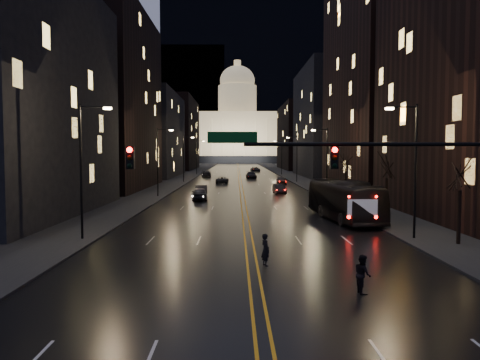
{
  "coord_description": "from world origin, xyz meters",
  "views": [
    {
      "loc": [
        -0.84,
        -20.67,
        5.84
      ],
      "look_at": [
        -0.57,
        10.95,
        3.97
      ],
      "focal_mm": 35.0,
      "sensor_mm": 36.0,
      "label": 1
    }
  ],
  "objects_px": {
    "traffic_signal": "(388,169)",
    "pedestrian_a": "(265,250)",
    "oncoming_car_a": "(199,194)",
    "oncoming_car_b": "(201,190)",
    "bus": "(344,200)",
    "receding_car_a": "(279,189)",
    "pedestrian_b": "(363,274)"
  },
  "relations": [
    {
      "from": "traffic_signal",
      "to": "oncoming_car_b",
      "type": "xyz_separation_m",
      "value": [
        -11.44,
        41.89,
        -4.36
      ]
    },
    {
      "from": "oncoming_car_a",
      "to": "pedestrian_b",
      "type": "height_order",
      "value": "pedestrian_b"
    },
    {
      "from": "bus",
      "to": "oncoming_car_b",
      "type": "bearing_deg",
      "value": 115.42
    },
    {
      "from": "traffic_signal",
      "to": "bus",
      "type": "height_order",
      "value": "traffic_signal"
    },
    {
      "from": "oncoming_car_a",
      "to": "pedestrian_b",
      "type": "xyz_separation_m",
      "value": [
        9.71,
        -37.7,
        0.01
      ]
    },
    {
      "from": "traffic_signal",
      "to": "pedestrian_a",
      "type": "distance_m",
      "value": 7.4
    },
    {
      "from": "receding_car_a",
      "to": "traffic_signal",
      "type": "bearing_deg",
      "value": -92.48
    },
    {
      "from": "pedestrian_b",
      "to": "oncoming_car_a",
      "type": "bearing_deg",
      "value": 9.88
    },
    {
      "from": "oncoming_car_b",
      "to": "pedestrian_b",
      "type": "relative_size",
      "value": 2.78
    },
    {
      "from": "oncoming_car_b",
      "to": "pedestrian_a",
      "type": "height_order",
      "value": "pedestrian_a"
    },
    {
      "from": "oncoming_car_b",
      "to": "receding_car_a",
      "type": "bearing_deg",
      "value": -170.11
    },
    {
      "from": "pedestrian_a",
      "to": "pedestrian_b",
      "type": "bearing_deg",
      "value": -164.65
    },
    {
      "from": "traffic_signal",
      "to": "bus",
      "type": "bearing_deg",
      "value": 82.53
    },
    {
      "from": "pedestrian_a",
      "to": "oncoming_car_b",
      "type": "bearing_deg",
      "value": -14.2
    },
    {
      "from": "bus",
      "to": "traffic_signal",
      "type": "bearing_deg",
      "value": -103.81
    },
    {
      "from": "traffic_signal",
      "to": "receding_car_a",
      "type": "distance_m",
      "value": 45.01
    },
    {
      "from": "receding_car_a",
      "to": "bus",
      "type": "bearing_deg",
      "value": -86.21
    },
    {
      "from": "oncoming_car_a",
      "to": "oncoming_car_b",
      "type": "height_order",
      "value": "oncoming_car_a"
    },
    {
      "from": "bus",
      "to": "oncoming_car_a",
      "type": "bearing_deg",
      "value": 123.04
    },
    {
      "from": "traffic_signal",
      "to": "oncoming_car_b",
      "type": "height_order",
      "value": "traffic_signal"
    },
    {
      "from": "oncoming_car_a",
      "to": "oncoming_car_b",
      "type": "distance_m",
      "value": 5.84
    },
    {
      "from": "bus",
      "to": "pedestrian_a",
      "type": "bearing_deg",
      "value": -121.86
    },
    {
      "from": "pedestrian_a",
      "to": "oncoming_car_a",
      "type": "bearing_deg",
      "value": -13.02
    },
    {
      "from": "traffic_signal",
      "to": "receding_car_a",
      "type": "xyz_separation_m",
      "value": [
        -0.64,
        44.78,
        -4.4
      ]
    },
    {
      "from": "oncoming_car_a",
      "to": "oncoming_car_b",
      "type": "xyz_separation_m",
      "value": [
        -0.23,
        5.83,
        -0.06
      ]
    },
    {
      "from": "traffic_signal",
      "to": "oncoming_car_a",
      "type": "height_order",
      "value": "traffic_signal"
    },
    {
      "from": "pedestrian_a",
      "to": "receding_car_a",
      "type": "bearing_deg",
      "value": -29.56
    },
    {
      "from": "traffic_signal",
      "to": "bus",
      "type": "relative_size",
      "value": 1.41
    },
    {
      "from": "oncoming_car_b",
      "to": "receding_car_a",
      "type": "height_order",
      "value": "oncoming_car_b"
    },
    {
      "from": "traffic_signal",
      "to": "oncoming_car_b",
      "type": "relative_size",
      "value": 3.85
    },
    {
      "from": "bus",
      "to": "pedestrian_b",
      "type": "xyz_separation_m",
      "value": [
        -4.04,
        -20.95,
        -0.9
      ]
    },
    {
      "from": "bus",
      "to": "receding_car_a",
      "type": "xyz_separation_m",
      "value": [
        -3.17,
        25.48,
        -1.01
      ]
    }
  ]
}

